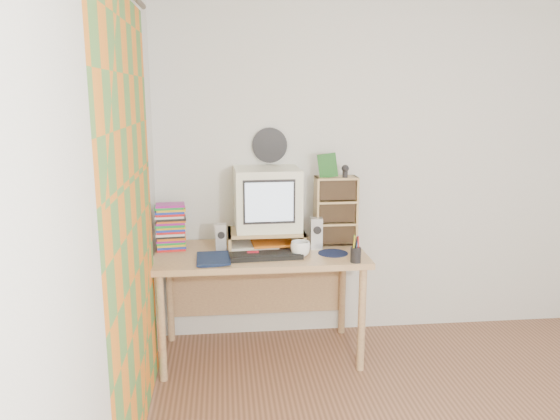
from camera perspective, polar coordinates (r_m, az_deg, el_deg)
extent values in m
plane|color=white|center=(4.13, 11.89, 4.30)|extent=(3.50, 0.00, 3.50)
plane|color=white|center=(2.27, -18.19, -2.40)|extent=(0.00, 3.50, 3.50)
plane|color=orange|center=(2.74, -15.19, -1.91)|extent=(0.00, 2.20, 2.20)
cylinder|color=black|center=(3.91, -1.09, 6.78)|extent=(0.25, 0.02, 0.25)
cube|color=#D9B274|center=(3.69, -2.12, -4.64)|extent=(1.40, 0.70, 0.04)
cube|color=#D9B274|center=(4.12, -2.40, -8.05)|extent=(1.33, 0.02, 0.41)
cylinder|color=#D9B274|center=(3.56, -12.29, -11.98)|extent=(0.05, 0.05, 0.71)
cylinder|color=#D9B274|center=(3.65, 8.53, -11.25)|extent=(0.05, 0.05, 0.71)
cylinder|color=#D9B274|center=(4.10, -11.43, -8.68)|extent=(0.05, 0.05, 0.71)
cylinder|color=#D9B274|center=(4.17, 6.53, -8.14)|extent=(0.05, 0.05, 0.71)
cube|color=tan|center=(3.76, -5.29, -3.11)|extent=(0.02, 0.30, 0.12)
cube|color=tan|center=(3.80, 2.29, -2.91)|extent=(0.02, 0.30, 0.12)
cube|color=tan|center=(3.76, -1.48, -2.28)|extent=(0.52, 0.30, 0.02)
cube|color=white|center=(3.76, -1.36, 1.17)|extent=(0.46, 0.46, 0.42)
cube|color=#B9BABE|center=(3.68, -6.16, -2.91)|extent=(0.08, 0.08, 0.19)
cube|color=#B9BABE|center=(3.73, 3.80, -2.43)|extent=(0.08, 0.08, 0.21)
cube|color=black|center=(3.53, -1.48, -4.80)|extent=(0.48, 0.18, 0.03)
cube|color=tan|center=(3.82, 5.83, -0.09)|extent=(0.29, 0.15, 0.48)
imported|color=white|center=(3.56, 2.14, -4.09)|extent=(0.13, 0.13, 0.10)
imported|color=#111D3E|center=(3.50, -8.71, -4.92)|extent=(0.26, 0.20, 0.05)
cylinder|color=black|center=(3.65, 5.56, -4.51)|extent=(0.24, 0.24, 0.00)
cube|color=red|center=(3.55, -2.84, -4.66)|extent=(0.07, 0.05, 0.04)
cube|color=#175317|center=(3.73, 4.99, 4.65)|extent=(0.13, 0.04, 0.16)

